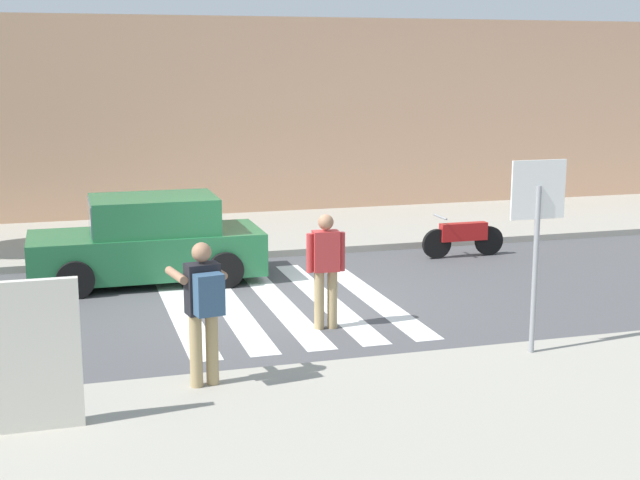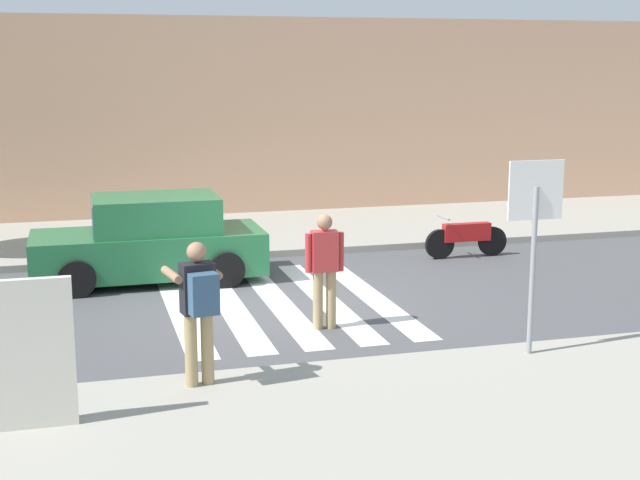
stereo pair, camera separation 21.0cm
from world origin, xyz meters
TOP-DOWN VIEW (x-y plane):
  - ground_plane at (0.00, 0.00)m, footprint 120.00×120.00m
  - sidewalk_near at (0.00, -6.20)m, footprint 60.00×6.00m
  - sidewalk_far at (0.00, 6.00)m, footprint 60.00×4.80m
  - building_facade_far at (0.00, 10.40)m, footprint 56.00×4.00m
  - crosswalk_stripe_0 at (-1.60, 0.20)m, footprint 0.44×5.20m
  - crosswalk_stripe_1 at (-0.80, 0.20)m, footprint 0.44×5.20m
  - crosswalk_stripe_2 at (0.00, 0.20)m, footprint 0.44×5.20m
  - crosswalk_stripe_3 at (0.80, 0.20)m, footprint 0.44×5.20m
  - crosswalk_stripe_4 at (1.60, 0.20)m, footprint 0.44×5.20m
  - stop_sign at (2.50, -3.61)m, footprint 0.76×0.08m
  - photographer_with_backpack at (-1.82, -3.66)m, footprint 0.67×0.91m
  - pedestrian_crossing at (0.34, -1.40)m, footprint 0.58×0.26m
  - parked_car_green at (-1.88, 2.30)m, footprint 4.10×1.92m
  - motorcycle at (4.46, 2.60)m, footprint 1.76×0.60m
  - advertising_board at (-3.78, -4.43)m, footprint 1.10×0.11m

SIDE VIEW (x-z plane):
  - ground_plane at x=0.00m, z-range 0.00..0.00m
  - crosswalk_stripe_0 at x=-1.60m, z-range 0.00..0.01m
  - crosswalk_stripe_1 at x=-0.80m, z-range 0.00..0.01m
  - crosswalk_stripe_2 at x=0.00m, z-range 0.00..0.01m
  - crosswalk_stripe_3 at x=0.80m, z-range 0.00..0.01m
  - crosswalk_stripe_4 at x=1.60m, z-range 0.00..0.01m
  - sidewalk_near at x=0.00m, z-range 0.00..0.14m
  - sidewalk_far at x=0.00m, z-range 0.00..0.14m
  - motorcycle at x=4.46m, z-range -0.02..0.85m
  - parked_car_green at x=-1.88m, z-range -0.05..1.50m
  - advertising_board at x=-3.78m, z-range 0.14..1.74m
  - pedestrian_crossing at x=0.34m, z-range 0.11..1.84m
  - photographer_with_backpack at x=-1.82m, z-range 0.31..2.03m
  - stop_sign at x=2.50m, z-range 0.72..3.26m
  - building_facade_far at x=0.00m, z-range 0.00..5.01m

